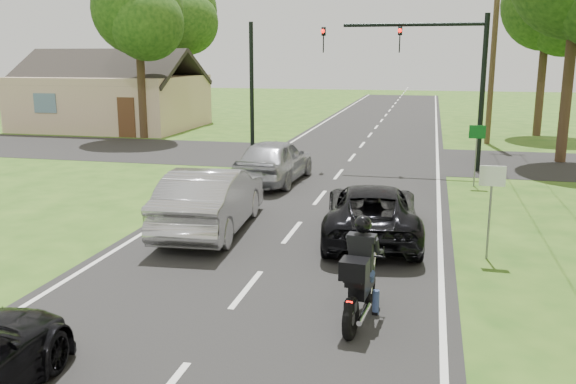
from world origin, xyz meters
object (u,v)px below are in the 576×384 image
object	(u,v)px
silver_sedan	(211,199)
utility_pole_far	(494,42)
motorcycle_rider	(360,280)
dark_suv	(372,211)
silver_suv	(275,160)
traffic_signal	(434,64)
sign_white	(492,189)
sign_green	(477,141)

from	to	relation	value
silver_sedan	utility_pole_far	bearing A→B (deg)	-118.64
motorcycle_rider	dark_suv	distance (m)	4.93
silver_sedan	utility_pole_far	xyz separation A→B (m)	(8.28, 18.29, 4.24)
motorcycle_rider	silver_suv	world-z (taller)	motorcycle_rider
dark_suv	silver_suv	distance (m)	7.21
traffic_signal	utility_pole_far	bearing A→B (deg)	70.32
motorcycle_rider	sign_white	world-z (taller)	sign_white
utility_pole_far	sign_white	size ratio (longest dim) A/B	4.71
utility_pole_far	dark_suv	bearing A→B (deg)	-103.08
silver_suv	traffic_signal	bearing A→B (deg)	-139.89
sign_white	utility_pole_far	bearing A→B (deg)	85.49
silver_sedan	utility_pole_far	size ratio (longest dim) A/B	0.50
sign_white	silver_suv	bearing A→B (deg)	133.76
utility_pole_far	silver_sedan	bearing A→B (deg)	-114.35
traffic_signal	motorcycle_rider	bearing A→B (deg)	-93.97
silver_sedan	traffic_signal	world-z (taller)	traffic_signal
motorcycle_rider	dark_suv	bearing A→B (deg)	98.90
dark_suv	sign_green	bearing A→B (deg)	-118.34
silver_sedan	sign_white	distance (m)	6.86
silver_suv	sign_green	size ratio (longest dim) A/B	2.19
motorcycle_rider	silver_sedan	size ratio (longest dim) A/B	0.43
silver_sedan	silver_suv	distance (m)	6.27
silver_sedan	sign_white	world-z (taller)	sign_white
traffic_signal	utility_pole_far	size ratio (longest dim) A/B	0.64
utility_pole_far	sign_white	world-z (taller)	utility_pole_far
silver_suv	sign_green	bearing A→B (deg)	-168.59
silver_sedan	sign_white	size ratio (longest dim) A/B	2.36
sign_white	traffic_signal	bearing A→B (deg)	97.05
silver_sedan	sign_white	xyz separation A→B (m)	(6.78, -0.73, 0.76)
sign_green	traffic_signal	bearing A→B (deg)	117.38
sign_green	silver_sedan	bearing A→B (deg)	-133.84
silver_suv	sign_white	distance (m)	9.73
motorcycle_rider	sign_white	bearing A→B (deg)	64.06
traffic_signal	sign_green	size ratio (longest dim) A/B	3.00
sign_green	sign_white	bearing A→B (deg)	-91.43
dark_suv	utility_pole_far	world-z (taller)	utility_pole_far
motorcycle_rider	traffic_signal	xyz separation A→B (m)	(1.04, 14.92, 3.40)
dark_suv	sign_white	distance (m)	3.01
sign_green	silver_suv	bearing A→B (deg)	-171.79
silver_suv	sign_white	xyz separation A→B (m)	(6.71, -7.00, 0.79)
traffic_signal	sign_green	world-z (taller)	traffic_signal
dark_suv	silver_suv	bearing A→B (deg)	-61.98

